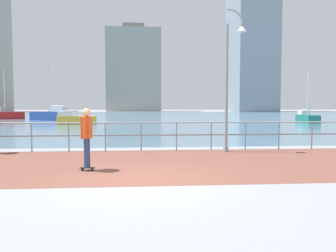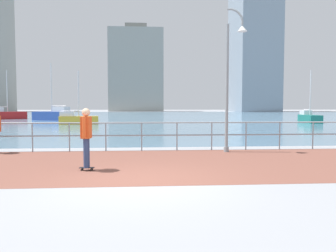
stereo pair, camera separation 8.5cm
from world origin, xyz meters
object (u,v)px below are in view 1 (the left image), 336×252
(sailboat_red, at_px, (4,115))
(sailboat_gray, at_px, (51,115))
(lamppost, at_px, (231,73))
(sailboat_ivory, at_px, (307,118))
(sailboat_yellow, at_px, (76,119))
(skateboarder, at_px, (87,133))

(sailboat_red, bearing_deg, sailboat_gray, -28.83)
(lamppost, xyz_separation_m, sailboat_gray, (-14.60, 29.08, -2.33))
(lamppost, xyz_separation_m, sailboat_ivory, (14.05, 21.00, -2.48))
(sailboat_red, bearing_deg, sailboat_ivory, -18.58)
(sailboat_gray, xyz_separation_m, sailboat_yellow, (4.83, -9.16, -0.18))
(sailboat_ivory, bearing_deg, lamppost, -123.79)
(lamppost, distance_m, sailboat_gray, 32.62)
(sailboat_ivory, bearing_deg, skateboarder, -127.95)
(lamppost, relative_size, sailboat_yellow, 1.05)
(sailboat_yellow, bearing_deg, skateboarder, -77.99)
(lamppost, height_order, sailboat_gray, sailboat_gray)
(sailboat_gray, xyz_separation_m, sailboat_red, (-7.23, 3.98, -0.05))
(skateboarder, xyz_separation_m, sailboat_red, (-16.98, 36.29, -0.40))
(sailboat_red, height_order, sailboat_yellow, sailboat_red)
(sailboat_red, relative_size, sailboat_yellow, 1.27)
(skateboarder, relative_size, sailboat_ivory, 0.31)
(lamppost, height_order, sailboat_red, sailboat_red)
(sailboat_ivory, relative_size, sailboat_yellow, 1.06)
(skateboarder, xyz_separation_m, sailboat_yellow, (-4.93, 23.15, -0.53))
(sailboat_gray, height_order, sailboat_red, sailboat_gray)
(sailboat_ivory, height_order, sailboat_yellow, sailboat_ivory)
(lamppost, relative_size, sailboat_gray, 0.77)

